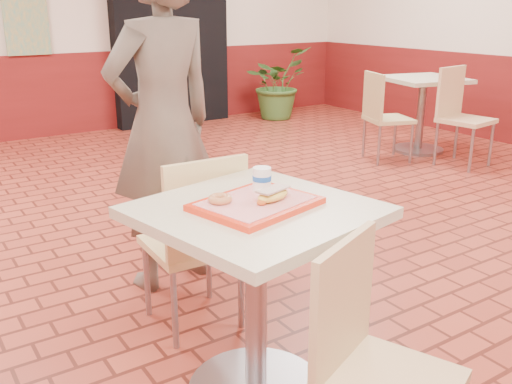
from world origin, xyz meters
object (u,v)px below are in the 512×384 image
paper_cup (262,179)px  chair_second_front (460,111)px  main_table (256,272)px  second_table (422,102)px  chair_second_left (382,112)px  serving_tray (256,204)px  potted_plant (277,83)px  ring_donut (220,199)px  chair_main_front (371,357)px  long_john_donut (272,195)px  customer (163,124)px  chair_main_back (198,235)px

paper_cup → chair_second_front: chair_second_front is taller
main_table → chair_second_front: 4.21m
second_table → chair_second_left: bearing=-174.8°
serving_tray → potted_plant: potted_plant is taller
paper_cup → potted_plant: potted_plant is taller
ring_donut → paper_cup: (0.21, 0.04, 0.03)m
paper_cup → chair_main_front: bearing=-92.2°
chair_main_front → chair_second_left: chair_second_left is taller
ring_donut → potted_plant: size_ratio=0.09×
second_table → chair_second_left: chair_second_left is taller
serving_tray → second_table: 4.61m
chair_main_front → chair_second_left: (3.12, 3.05, 0.03)m
long_john_donut → second_table: long_john_donut is taller
customer → paper_cup: (-0.07, -1.08, -0.03)m
chair_second_front → second_table: bearing=71.8°
second_table → potted_plant: size_ratio=0.81×
chair_main_back → potted_plant: 5.68m
chair_main_front → second_table: 4.89m
ring_donut → chair_second_front: bearing=26.1°
serving_tray → customer: bearing=82.4°
main_table → long_john_donut: long_john_donut is taller
customer → long_john_donut: bearing=76.2°
main_table → chair_second_left: (3.18, 2.46, -0.05)m
customer → paper_cup: 1.08m
potted_plant → ring_donut: bearing=-127.3°
chair_main_front → chair_second_front: 4.46m
ring_donut → paper_cup: 0.22m
main_table → paper_cup: size_ratio=8.96×
main_table → long_john_donut: size_ratio=4.95×
paper_cup → chair_second_front: size_ratio=0.10×
main_table → paper_cup: 0.37m
customer → chair_second_left: bearing=-165.5°
chair_main_front → long_john_donut: long_john_donut is taller
customer → potted_plant: (3.48, 3.83, -0.44)m
chair_main_front → second_table: size_ratio=1.06×
paper_cup → potted_plant: (3.55, 4.90, -0.41)m
ring_donut → chair_second_left: bearing=36.1°
paper_cup → chair_main_back: bearing=94.6°
paper_cup → long_john_donut: bearing=-106.9°
customer → chair_second_front: customer is taller
chair_main_back → potted_plant: bearing=-127.1°
chair_main_front → second_table: (3.78, 3.11, 0.07)m
chair_second_front → chair_second_left: bearing=129.0°
chair_main_back → customer: 0.73m
chair_second_front → potted_plant: size_ratio=0.98×
serving_tray → chair_second_front: chair_second_front is taller
potted_plant → chair_second_front: bearing=-88.1°
chair_main_back → chair_second_left: 3.65m
chair_second_left → chair_second_front: (0.55, -0.52, 0.04)m
main_table → ring_donut: (-0.13, 0.05, 0.31)m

